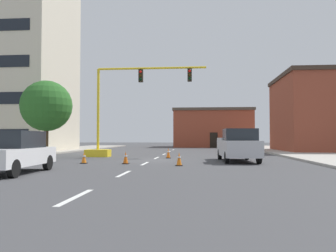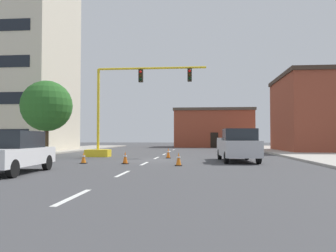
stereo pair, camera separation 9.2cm
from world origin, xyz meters
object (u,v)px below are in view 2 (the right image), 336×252
Objects in this scene: traffic_cone_roadside_c at (168,153)px; traffic_cone_roadside_d at (84,158)px; pickup_truck_silver at (238,146)px; sedan_white_near_left at (13,152)px; traffic_cone_roadside_b at (125,158)px; traffic_signal_gantry at (113,127)px; traffic_cone_roadside_a at (179,159)px; tree_left_near at (47,106)px.

traffic_cone_roadside_d is at bearing -128.56° from traffic_cone_roadside_c.
pickup_truck_silver is 1.20× the size of sedan_white_near_left.
pickup_truck_silver is 7.87× the size of traffic_cone_roadside_b.
traffic_cone_roadside_b is (2.46, -6.95, -1.91)m from traffic_signal_gantry.
traffic_signal_gantry is 7.62m from traffic_cone_roadside_b.
traffic_cone_roadside_b is at bearing -108.99° from traffic_cone_roadside_c.
traffic_cone_roadside_a is at bearing -55.38° from traffic_signal_gantry.
traffic_cone_roadside_d is at bearing -53.12° from tree_left_near.
traffic_cone_roadside_b is (8.11, -7.69, -3.65)m from tree_left_near.
traffic_cone_roadside_d is at bearing 168.34° from traffic_cone_roadside_a.
traffic_signal_gantry is at bearing 124.62° from traffic_cone_roadside_a.
tree_left_near is 8.67× the size of traffic_cone_roadside_b.
traffic_cone_roadside_d is at bearing 177.36° from traffic_cone_roadside_b.
traffic_cone_roadside_c is (1.90, 5.53, 0.01)m from traffic_cone_roadside_b.
tree_left_near reaches higher than traffic_cone_roadside_b.
tree_left_near is 8.31× the size of traffic_cone_roadside_c.
traffic_signal_gantry is at bearing 90.38° from traffic_cone_roadside_d.
traffic_cone_roadside_a is at bearing -38.02° from tree_left_near.
tree_left_near is at bearing 136.49° from traffic_cone_roadside_b.
traffic_cone_roadside_c is at bearing 51.44° from traffic_cone_roadside_d.
traffic_cone_roadside_a is at bearing -18.48° from traffic_cone_roadside_b.
pickup_truck_silver is 8.45× the size of traffic_cone_roadside_d.
sedan_white_near_left is 6.27× the size of traffic_cone_roadside_c.
traffic_signal_gantry is 5.95m from tree_left_near.
sedan_white_near_left is 12.23m from traffic_cone_roadside_c.
traffic_signal_gantry is at bearing 85.16° from sedan_white_near_left.
traffic_cone_roadside_c is (4.37, -1.42, -1.89)m from traffic_signal_gantry.
traffic_cone_roadside_c is at bearing -12.20° from tree_left_near.
traffic_signal_gantry is 1.52× the size of tree_left_near.
traffic_cone_roadside_b is at bearing 161.52° from traffic_cone_roadside_a.
traffic_cone_roadside_a is 6.64m from traffic_cone_roadside_c.
sedan_white_near_left is 6.53× the size of traffic_cone_roadside_b.
pickup_truck_silver is 9.22m from traffic_cone_roadside_d.
pickup_truck_silver is 5.46m from traffic_cone_roadside_c.
tree_left_near is 10.17m from traffic_cone_roadside_d.
traffic_signal_gantry is 4.97m from traffic_cone_roadside_c.
pickup_truck_silver is at bearing 15.44° from traffic_cone_roadside_d.
traffic_signal_gantry is 9.86m from traffic_cone_roadside_a.
traffic_cone_roadside_a is (5.50, -7.96, -1.91)m from traffic_signal_gantry.
pickup_truck_silver is at bearing -26.25° from traffic_signal_gantry.
traffic_cone_roadside_d is (5.69, -7.58, -3.68)m from tree_left_near.
traffic_cone_roadside_a is at bearing 33.94° from sedan_white_near_left.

